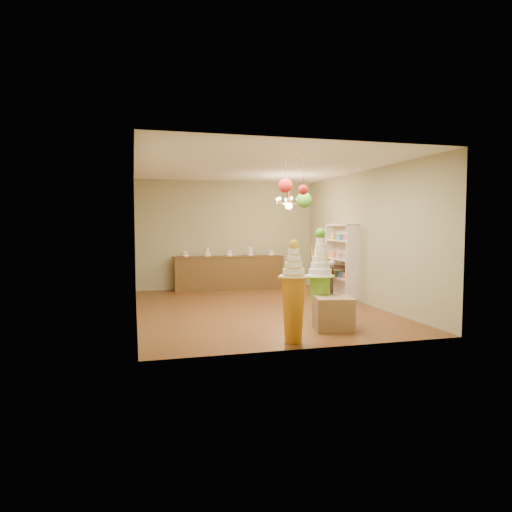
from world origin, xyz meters
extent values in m
plane|color=#5B3518|center=(0.00, 0.00, 0.00)|extent=(6.50, 6.50, 0.00)
plane|color=silver|center=(0.00, 0.00, 3.00)|extent=(6.50, 6.50, 0.00)
cube|color=#98946D|center=(0.00, 3.25, 1.50)|extent=(5.00, 0.04, 3.00)
cube|color=#98946D|center=(0.00, -3.25, 1.50)|extent=(5.00, 0.04, 3.00)
cube|color=#98946D|center=(-2.50, 0.00, 1.50)|extent=(0.04, 6.50, 3.00)
cube|color=#98946D|center=(2.50, 0.00, 1.50)|extent=(0.04, 6.50, 3.00)
cone|color=#69A925|center=(0.65, -1.86, 0.44)|extent=(0.47, 0.47, 0.87)
cylinder|color=white|center=(0.65, -1.86, 0.89)|extent=(0.64, 0.64, 0.03)
cylinder|color=white|center=(0.65, -1.86, 0.96)|extent=(0.52, 0.52, 0.11)
cylinder|color=white|center=(0.65, -1.86, 1.07)|extent=(0.43, 0.43, 0.11)
cylinder|color=white|center=(0.65, -1.86, 1.17)|extent=(0.35, 0.35, 0.11)
cylinder|color=white|center=(0.65, -1.86, 1.28)|extent=(0.29, 0.29, 0.11)
cylinder|color=white|center=(0.65, -1.86, 1.39)|extent=(0.24, 0.24, 0.11)
cylinder|color=white|center=(0.65, -1.86, 1.50)|extent=(0.19, 0.19, 0.11)
sphere|color=#4CA824|center=(0.65, -1.86, 1.64)|extent=(0.18, 0.18, 0.18)
cone|color=orange|center=(-0.20, -2.85, 0.50)|extent=(0.46, 0.46, 1.00)
cylinder|color=white|center=(-0.20, -2.85, 1.01)|extent=(0.55, 0.55, 0.03)
cylinder|color=white|center=(-0.20, -2.85, 1.08)|extent=(0.41, 0.41, 0.10)
cylinder|color=white|center=(-0.20, -2.85, 1.18)|extent=(0.33, 0.33, 0.10)
cylinder|color=white|center=(-0.20, -2.85, 1.28)|extent=(0.26, 0.26, 0.10)
cylinder|color=white|center=(-0.20, -2.85, 1.38)|extent=(0.21, 0.21, 0.10)
sphere|color=gold|center=(-0.20, -2.85, 1.49)|extent=(0.15, 0.15, 0.15)
cube|color=olive|center=(0.74, -2.23, 0.28)|extent=(0.74, 0.74, 0.56)
cube|color=#53391A|center=(0.00, 2.97, 0.45)|extent=(3.00, 0.50, 0.90)
cube|color=#53391A|center=(0.00, 2.97, 0.91)|extent=(3.04, 0.54, 0.03)
cylinder|color=white|center=(-1.20, 2.97, 1.00)|extent=(0.18, 0.18, 0.16)
cylinder|color=white|center=(-0.60, 2.97, 1.04)|extent=(0.18, 0.18, 0.24)
cylinder|color=white|center=(0.00, 2.97, 1.00)|extent=(0.18, 0.18, 0.16)
cylinder|color=white|center=(0.60, 2.97, 1.04)|extent=(0.18, 0.18, 0.24)
cylinder|color=white|center=(1.20, 2.97, 1.00)|extent=(0.18, 0.18, 0.16)
cube|color=beige|center=(2.48, 0.80, 0.90)|extent=(0.04, 1.20, 1.80)
cube|color=beige|center=(2.32, 0.80, 0.50)|extent=(0.30, 1.14, 0.03)
cube|color=beige|center=(2.32, 0.80, 0.95)|extent=(0.30, 1.14, 0.03)
cube|color=beige|center=(2.32, 0.80, 1.40)|extent=(0.30, 1.14, 0.03)
cylinder|color=black|center=(2.10, 0.83, 0.02)|extent=(0.52, 0.52, 0.04)
cylinder|color=black|center=(2.10, 0.83, 0.38)|extent=(0.10, 0.10, 0.77)
cylinder|color=black|center=(2.10, 0.83, 0.77)|extent=(0.78, 0.78, 0.04)
imported|color=beige|center=(2.10, 0.83, 0.89)|extent=(0.20, 0.20, 0.21)
cylinder|color=#3B382A|center=(0.07, -1.62, 2.74)|extent=(0.01, 0.01, 0.52)
sphere|color=red|center=(0.07, -1.62, 2.48)|extent=(0.25, 0.25, 0.25)
cylinder|color=#3B382A|center=(0.60, -1.17, 2.63)|extent=(0.01, 0.01, 0.74)
sphere|color=#4CA824|center=(0.60, -1.17, 2.26)|extent=(0.29, 0.29, 0.29)
cylinder|color=#3B382A|center=(0.20, -2.17, 2.68)|extent=(0.01, 0.01, 0.63)
sphere|color=red|center=(0.20, -2.17, 2.37)|extent=(0.17, 0.17, 0.17)
cylinder|color=#D9934C|center=(1.17, 1.35, 2.75)|extent=(0.02, 0.02, 0.50)
cylinder|color=#D9934C|center=(1.17, 1.35, 2.45)|extent=(0.10, 0.10, 0.30)
sphere|color=#FFD58C|center=(1.17, 1.35, 2.25)|extent=(0.18, 0.18, 0.18)
camera|label=1|loc=(-2.53, -9.32, 1.80)|focal=32.00mm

